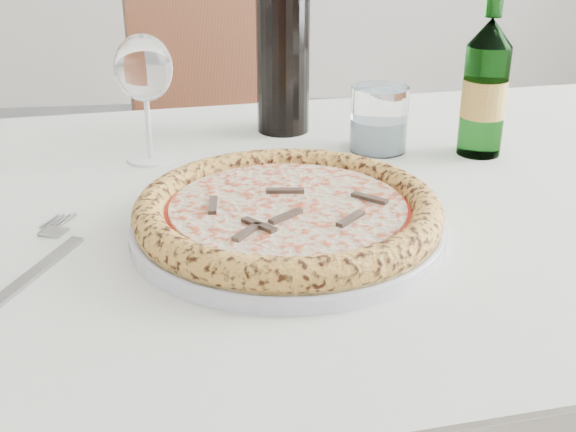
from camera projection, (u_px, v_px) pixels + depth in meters
name	position (u px, v px, depth m)	size (l,w,h in m)	color
dining_table	(278.00, 268.00, 0.87)	(1.47, 0.96, 0.76)	brown
chair_far	(229.00, 162.00, 1.61)	(0.46, 0.46, 0.93)	brown
plate	(288.00, 226.00, 0.74)	(0.32, 0.32, 0.02)	white
pizza	(288.00, 210.00, 0.73)	(0.31, 0.31, 0.03)	#D6BB76
fork	(43.00, 258.00, 0.69)	(0.07, 0.20, 0.00)	#99999A
wine_glass	(144.00, 71.00, 0.90)	(0.07, 0.07, 0.16)	white
tumbler	(379.00, 123.00, 0.97)	(0.08, 0.08, 0.09)	white
beer_bottle	(485.00, 88.00, 0.94)	(0.06, 0.06, 0.22)	#3F7E40
wine_bottle	(283.00, 40.00, 1.02)	(0.08, 0.08, 0.31)	black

